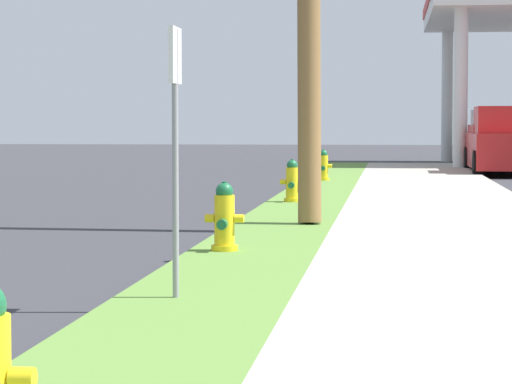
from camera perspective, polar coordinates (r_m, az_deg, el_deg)
The scene contains 6 objects.
fire_hydrant_second at distance 12.31m, azimuth -1.59°, elevation -1.43°, with size 0.42×0.38×0.74m.
fire_hydrant_third at distance 20.01m, azimuth 1.81°, elevation 0.44°, with size 0.42×0.37×0.74m.
fire_hydrant_fourth at distance 27.57m, azimuth 3.38°, elevation 1.26°, with size 0.42×0.37×0.74m.
street_sign_post at distance 8.96m, azimuth -4.06°, elevation 4.36°, with size 0.05×0.36×2.12m.
truck_white_at_forecourt at distance 41.87m, azimuth 11.91°, elevation 2.58°, with size 2.46×5.52×1.97m.
truck_red_on_apron at distance 33.84m, azimuth 12.35°, elevation 2.38°, with size 2.17×5.42×1.97m.
Camera 1 is at (2.17, -0.19, 1.49)m, focal length 80.20 mm.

